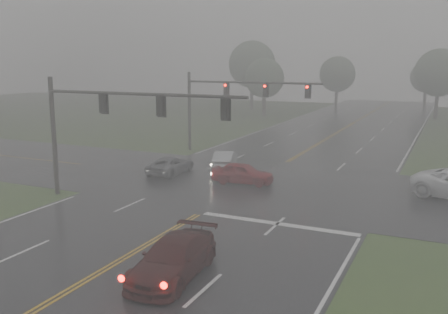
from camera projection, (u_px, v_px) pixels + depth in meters
The scene contains 14 objects.
main_road at pixel (240, 190), 32.80m from camera, with size 18.00×160.00×0.02m, color black.
cross_street at pixel (252, 183), 34.58m from camera, with size 120.00×14.00×0.02m, color black.
stop_bar at pixel (278, 224), 25.95m from camera, with size 8.50×0.50×0.01m, color silver.
sedan_maroon at pixel (174, 277), 19.63m from camera, with size 2.13×5.24×1.52m, color black.
sedan_red at pixel (243, 184), 34.47m from camera, with size 1.71×4.26×1.45m, color maroon.
sedan_silver at pixel (225, 168), 39.29m from camera, with size 1.48×4.25×1.40m, color #AAADB2.
car_grey at pixel (171, 174), 37.52m from camera, with size 2.10×4.55×1.27m, color #515358.
signal_gantry_near at pixel (105, 116), 29.16m from camera, with size 13.23×0.32×7.40m.
signal_gantry_far at pixel (227, 97), 44.84m from camera, with size 12.67×0.37×7.34m.
tree_nw_a at pixel (264, 78), 74.78m from camera, with size 5.93×5.93×8.70m.
tree_ne_a at pixel (439, 73), 71.27m from camera, with size 6.86×6.86×10.07m.
tree_n_mid at pixel (337, 74), 86.64m from camera, with size 6.21×6.21×9.11m.
tree_nw_b at pixel (252, 64), 84.26m from camera, with size 7.95×7.95×11.68m.
tree_n_far at pixel (426, 77), 89.57m from camera, with size 5.63×5.63×8.27m.
Camera 1 is at (12.44, -9.27, 8.39)m, focal length 40.00 mm.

